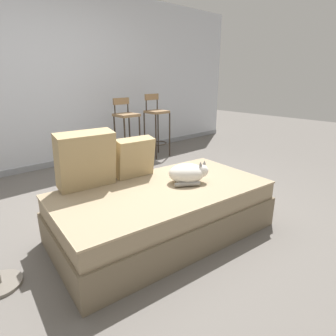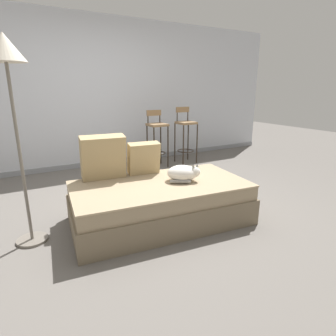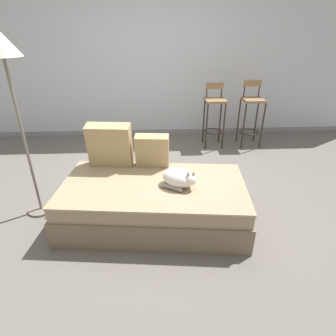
% 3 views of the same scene
% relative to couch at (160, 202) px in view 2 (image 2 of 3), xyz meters
% --- Properties ---
extents(ground_plane, '(16.00, 16.00, 0.00)m').
position_rel_couch_xyz_m(ground_plane, '(0.00, 0.40, -0.22)').
color(ground_plane, '#66605B').
rests_on(ground_plane, ground).
extents(wall_back_panel, '(8.00, 0.10, 2.60)m').
position_rel_couch_xyz_m(wall_back_panel, '(0.00, 2.65, 1.08)').
color(wall_back_panel, silver).
rests_on(wall_back_panel, ground).
extents(wall_baseboard_trim, '(8.00, 0.02, 0.09)m').
position_rel_couch_xyz_m(wall_baseboard_trim, '(0.00, 2.60, -0.18)').
color(wall_baseboard_trim, gray).
rests_on(wall_baseboard_trim, ground).
extents(couch, '(1.92, 1.16, 0.43)m').
position_rel_couch_xyz_m(couch, '(0.00, 0.00, 0.00)').
color(couch, '#766750').
rests_on(couch, ground).
extents(throw_pillow_corner, '(0.49, 0.28, 0.48)m').
position_rel_couch_xyz_m(throw_pillow_corner, '(-0.46, 0.44, 0.46)').
color(throw_pillow_corner, tan).
rests_on(throw_pillow_corner, couch).
extents(throw_pillow_middle, '(0.37, 0.22, 0.37)m').
position_rel_couch_xyz_m(throw_pillow_middle, '(-0.01, 0.39, 0.40)').
color(throw_pillow_middle, tan).
rests_on(throw_pillow_middle, couch).
extents(cat, '(0.40, 0.37, 0.20)m').
position_rel_couch_xyz_m(cat, '(0.25, -0.05, 0.30)').
color(cat, white).
rests_on(cat, couch).
extents(bar_stool_near_window, '(0.32, 0.32, 1.02)m').
position_rel_couch_xyz_m(bar_stool_near_window, '(1.00, 2.01, 0.39)').
color(bar_stool_near_window, '#2D2319').
rests_on(bar_stool_near_window, ground).
extents(bar_stool_by_doorway, '(0.33, 0.33, 1.05)m').
position_rel_couch_xyz_m(bar_stool_by_doorway, '(1.61, 2.01, 0.38)').
color(bar_stool_by_doorway, '#2D2319').
rests_on(bar_stool_by_doorway, ground).
extents(floor_lamp, '(0.32, 0.32, 1.81)m').
position_rel_couch_xyz_m(floor_lamp, '(-1.25, 0.23, 1.31)').
color(floor_lamp, slate).
rests_on(floor_lamp, ground).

